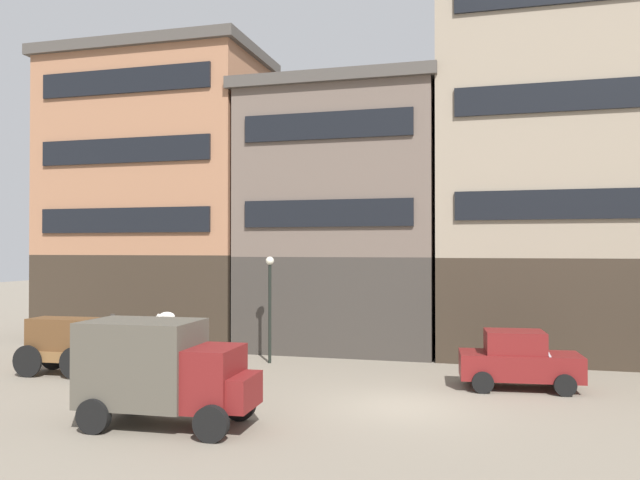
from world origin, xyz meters
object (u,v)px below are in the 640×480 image
object	(u,v)px
draft_horse	(139,341)
streetlamp_curbside	(270,294)
pedestrian_officer	(113,334)
cargo_wagon	(64,342)
sedan_dark	(518,360)
delivery_truck_far	(163,369)

from	to	relation	value
draft_horse	streetlamp_curbside	size ratio (longest dim) A/B	0.57
pedestrian_officer	streetlamp_curbside	distance (m)	6.70
cargo_wagon	sedan_dark	size ratio (longest dim) A/B	0.78
draft_horse	pedestrian_officer	world-z (taller)	draft_horse
cargo_wagon	pedestrian_officer	size ratio (longest dim) A/B	1.66
pedestrian_officer	streetlamp_curbside	world-z (taller)	streetlamp_curbside
delivery_truck_far	sedan_dark	size ratio (longest dim) A/B	1.15
cargo_wagon	sedan_dark	world-z (taller)	cargo_wagon
draft_horse	pedestrian_officer	xyz separation A→B (m)	(-3.16, 3.29, -0.29)
draft_horse	pedestrian_officer	bearing A→B (deg)	133.86
cargo_wagon	pedestrian_officer	distance (m)	3.30
draft_horse	pedestrian_officer	size ratio (longest dim) A/B	1.31
draft_horse	streetlamp_curbside	world-z (taller)	streetlamp_curbside
cargo_wagon	pedestrian_officer	world-z (taller)	cargo_wagon
delivery_truck_far	streetlamp_curbside	bearing A→B (deg)	92.45
delivery_truck_far	pedestrian_officer	size ratio (longest dim) A/B	2.46
streetlamp_curbside	sedan_dark	bearing A→B (deg)	-13.80
draft_horse	sedan_dark	size ratio (longest dim) A/B	0.61
cargo_wagon	streetlamp_curbside	distance (m)	7.56
pedestrian_officer	draft_horse	bearing A→B (deg)	-46.14
streetlamp_curbside	cargo_wagon	bearing A→B (deg)	-147.35
pedestrian_officer	sedan_dark	bearing A→B (deg)	-5.65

